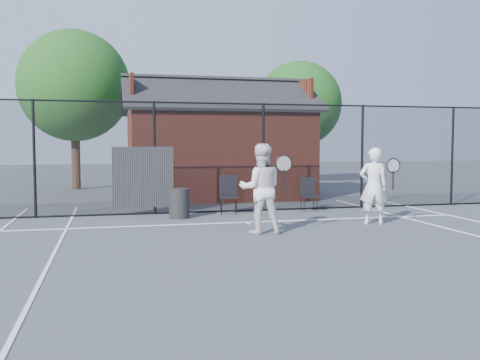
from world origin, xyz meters
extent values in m
plane|color=#43484D|center=(0.00, 0.00, 0.00)|extent=(80.00, 80.00, 0.00)
cube|color=white|center=(0.00, 3.00, 0.01)|extent=(11.00, 0.06, 0.01)
cube|color=white|center=(-4.11, -2.00, 0.01)|extent=(0.06, 18.00, 0.01)
cube|color=white|center=(0.00, 2.85, 0.01)|extent=(0.06, 0.30, 0.01)
cylinder|color=black|center=(-5.00, 5.00, 1.50)|extent=(0.07, 0.07, 3.00)
cylinder|color=black|center=(-2.00, 5.00, 1.50)|extent=(0.07, 0.07, 3.00)
cylinder|color=black|center=(1.00, 5.00, 1.50)|extent=(0.07, 0.07, 3.00)
cylinder|color=black|center=(4.00, 5.00, 1.50)|extent=(0.07, 0.07, 3.00)
cylinder|color=black|center=(7.00, 5.00, 1.50)|extent=(0.07, 0.07, 3.00)
cylinder|color=black|center=(0.00, 5.00, 2.97)|extent=(22.00, 0.04, 0.04)
cylinder|color=black|center=(0.00, 5.00, 0.03)|extent=(22.00, 0.04, 0.04)
cube|color=black|center=(0.00, 5.00, 1.50)|extent=(22.00, 3.00, 0.01)
cube|color=black|center=(-2.30, 4.98, 1.00)|extent=(1.60, 0.04, 1.60)
cube|color=maroon|center=(0.50, 9.00, 1.50)|extent=(6.00, 4.00, 3.00)
cube|color=black|center=(0.50, 8.00, 3.53)|extent=(6.50, 2.36, 1.32)
cube|color=black|center=(0.50, 10.00, 3.53)|extent=(6.50, 2.36, 1.32)
cube|color=maroon|center=(-2.45, 9.00, 3.53)|extent=(0.10, 2.80, 1.06)
cube|color=maroon|center=(3.45, 9.00, 3.53)|extent=(0.10, 2.80, 1.06)
cylinder|color=black|center=(-4.50, 13.50, 1.26)|extent=(0.36, 0.36, 2.52)
sphere|color=#144313|center=(-4.50, 13.50, 4.20)|extent=(4.48, 4.48, 4.48)
cylinder|color=black|center=(5.50, 14.50, 1.12)|extent=(0.36, 0.36, 2.23)
sphere|color=#144313|center=(5.50, 14.50, 3.72)|extent=(3.97, 3.97, 3.97)
imported|color=white|center=(2.83, 2.05, 0.90)|extent=(0.75, 0.59, 1.79)
torus|color=black|center=(3.13, 1.70, 1.39)|extent=(0.35, 0.03, 0.35)
cylinder|color=black|center=(3.13, 1.70, 1.05)|extent=(0.03, 0.03, 0.43)
imported|color=white|center=(-0.09, 1.45, 0.94)|extent=(1.02, 0.85, 1.89)
torus|color=black|center=(0.29, 1.07, 1.48)|extent=(0.37, 0.03, 0.37)
cylinder|color=black|center=(0.29, 1.07, 1.13)|extent=(0.04, 0.04, 0.45)
cube|color=black|center=(-0.08, 4.60, 0.50)|extent=(0.55, 0.57, 1.01)
cube|color=black|center=(2.21, 4.60, 0.46)|extent=(0.49, 0.51, 0.91)
cylinder|color=black|center=(-1.47, 4.10, 0.38)|extent=(0.58, 0.58, 0.75)
camera|label=1|loc=(-3.15, -9.29, 1.91)|focal=40.00mm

